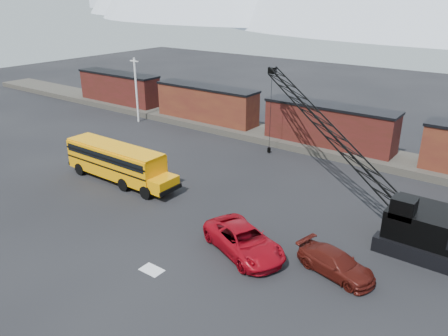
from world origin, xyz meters
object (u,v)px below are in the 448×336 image
(school_bus, at_px, (118,162))
(red_pickup, at_px, (244,241))
(crawler_crane, at_px, (326,127))
(maroon_suv, at_px, (336,263))

(school_bus, height_order, red_pickup, school_bus)
(school_bus, xyz_separation_m, crawler_crane, (14.85, 8.97, 3.56))
(crawler_crane, bearing_deg, maroon_suv, -61.28)
(school_bus, bearing_deg, crawler_crane, 31.14)
(school_bus, bearing_deg, red_pickup, -11.09)
(red_pickup, bearing_deg, maroon_suv, -53.93)
(maroon_suv, xyz_separation_m, crawler_crane, (-5.81, 10.60, 4.65))
(crawler_crane, bearing_deg, red_pickup, -88.86)
(school_bus, height_order, crawler_crane, crawler_crane)
(red_pickup, distance_m, crawler_crane, 12.75)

